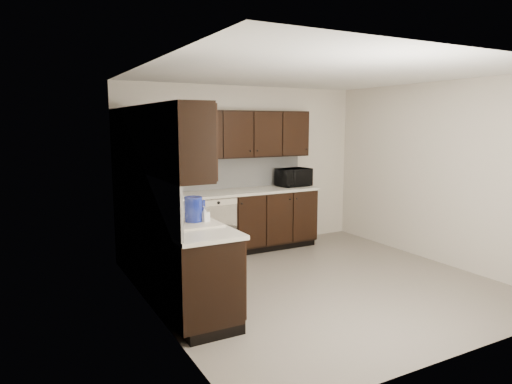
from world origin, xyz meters
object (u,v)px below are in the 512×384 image
blue_pitcher (193,210)px  sink (186,228)px  storage_bin (168,207)px  microwave (294,177)px  toaster_oven (142,190)px

blue_pitcher → sink: bearing=125.2°
sink → storage_bin: sink is taller
blue_pitcher → microwave: bearing=47.7°
microwave → storage_bin: (-2.46, -1.26, -0.06)m
sink → storage_bin: (-0.03, 0.47, 0.14)m
sink → toaster_oven: (0.01, 1.75, 0.16)m
microwave → storage_bin: bearing=-158.7°
microwave → blue_pitcher: (-2.38, -1.83, -0.01)m
toaster_oven → storage_bin: (-0.04, -1.28, -0.02)m
storage_bin → sink: bearing=-86.2°
sink → microwave: bearing=35.4°
storage_bin → microwave: bearing=27.1°
toaster_oven → sink: bearing=-67.5°
sink → blue_pitcher: bearing=-64.9°
toaster_oven → blue_pitcher: (0.04, -1.85, 0.03)m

